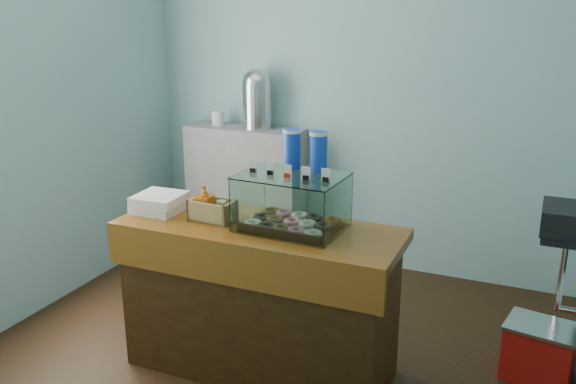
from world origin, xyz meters
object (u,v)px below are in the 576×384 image
at_px(counter, 259,298).
at_px(coffee_urn, 257,97).
at_px(display_case, 295,198).
at_px(red_cooler, 539,352).

relative_size(counter, coffee_urn, 3.27).
xyz_separation_m(display_case, red_cooler, (1.32, 0.48, -0.89)).
height_order(counter, coffee_urn, coffee_urn).
xyz_separation_m(display_case, coffee_urn, (-0.98, 1.52, 0.29)).
relative_size(display_case, coffee_urn, 1.17).
bearing_deg(red_cooler, display_case, -150.01).
distance_m(display_case, red_cooler, 1.66).
bearing_deg(counter, red_cooler, 19.93).
distance_m(counter, display_case, 0.64).
bearing_deg(red_cooler, counter, -150.01).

